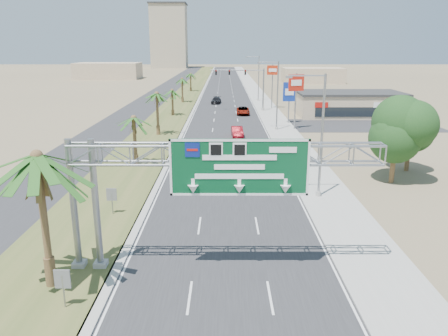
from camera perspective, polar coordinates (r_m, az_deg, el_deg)
road at (r=122.68m, az=0.15°, el=9.97°), size 12.00×300.00×0.02m
sidewalk_right at (r=122.99m, az=4.17°, el=9.97°), size 4.00×300.00×0.10m
median_grass at (r=123.06m, az=-4.58°, el=9.97°), size 7.00×300.00×0.12m
opposing_road at (r=123.82m, az=-7.86°, el=9.88°), size 8.00×300.00×0.02m
sign_gantry at (r=22.82m, az=-1.93°, el=0.48°), size 16.75×1.24×7.50m
palm_near at (r=22.56m, az=-23.26°, el=1.31°), size 5.70×5.70×8.35m
palm_row_b at (r=45.60m, az=-11.71°, el=6.30°), size 3.99×3.99×5.95m
palm_row_c at (r=61.13m, az=-8.78°, el=9.45°), size 3.99×3.99×6.75m
palm_row_d at (r=79.00m, az=-6.79°, el=9.97°), size 3.99×3.99×5.45m
palm_row_e at (r=97.78m, az=-5.50°, el=11.46°), size 3.99×3.99×6.15m
palm_row_f at (r=122.66m, az=-4.39°, el=12.13°), size 3.99×3.99×5.75m
streetlight_near at (r=35.69m, az=12.31°, el=3.41°), size 3.27×0.44×10.00m
streetlight_mid at (r=64.96m, az=6.80°, el=9.02°), size 3.27×0.44×10.00m
streetlight_far at (r=100.65m, az=4.42°, el=11.38°), size 3.27×0.44×10.00m
signal_mast at (r=84.55m, az=3.78°, el=10.70°), size 10.28×0.71×8.00m
store_building at (r=81.83m, az=15.98°, el=7.97°), size 18.00×10.00×4.00m
oak_near at (r=41.72m, az=21.57°, el=4.17°), size 4.50×4.50×6.80m
oak_far at (r=46.62m, az=23.17°, el=4.21°), size 3.50×3.50×5.60m
median_signback_a at (r=22.25m, az=-20.33°, el=-13.78°), size 0.75×0.08×2.08m
median_signback_b at (r=32.93m, az=-14.46°, el=-3.61°), size 0.75×0.08×2.08m
tower_distant at (r=264.07m, az=-7.19°, el=16.66°), size 20.00×16.00×35.00m
building_distant_left at (r=178.04m, az=-14.87°, el=12.18°), size 24.00×14.00×6.00m
building_distant_right at (r=155.37m, az=11.50°, el=11.77°), size 20.00×12.00×5.00m
car_left_lane at (r=48.19m, az=-4.27°, el=2.14°), size 2.61×5.13×1.67m
car_mid_lane at (r=60.01m, az=1.73°, el=4.73°), size 1.72×4.38×1.42m
car_right_lane at (r=80.26m, az=2.50°, el=7.47°), size 2.34×4.99×1.38m
car_far at (r=96.15m, az=-1.03°, el=8.82°), size 2.29×4.82×1.36m
pole_sign_red_near at (r=65.84m, az=9.41°, el=10.56°), size 2.37×1.06×8.31m
pole_sign_blue at (r=71.23m, az=8.53°, el=9.64°), size 2.01×0.46×6.75m
pole_sign_red_far at (r=88.18m, az=6.36°, el=12.13°), size 2.20×0.91×8.64m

